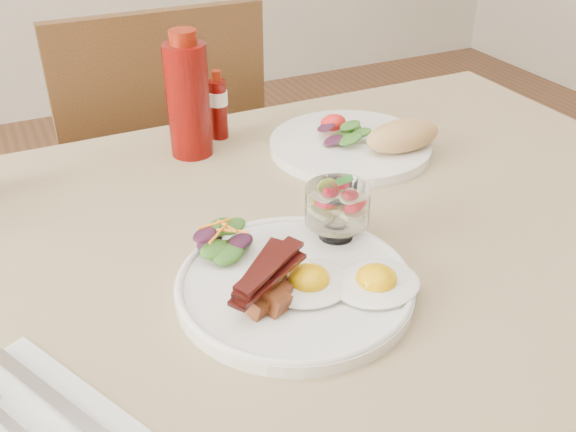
# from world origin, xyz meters

# --- Properties ---
(table) EXTENTS (1.33, 0.88, 0.75)m
(table) POSITION_xyz_m (0.00, 0.00, 0.66)
(table) COLOR brown
(table) RESTS_ON ground
(chair_far) EXTENTS (0.42, 0.42, 0.93)m
(chair_far) POSITION_xyz_m (0.00, 0.66, 0.52)
(chair_far) COLOR brown
(chair_far) RESTS_ON ground
(main_plate) EXTENTS (0.28, 0.28, 0.02)m
(main_plate) POSITION_xyz_m (-0.03, -0.10, 0.76)
(main_plate) COLOR white
(main_plate) RESTS_ON table
(fried_eggs) EXTENTS (0.19, 0.14, 0.03)m
(fried_eggs) POSITION_xyz_m (0.01, -0.13, 0.78)
(fried_eggs) COLOR white
(fried_eggs) RESTS_ON main_plate
(bacon_potato_pile) EXTENTS (0.11, 0.09, 0.05)m
(bacon_potato_pile) POSITION_xyz_m (-0.07, -0.12, 0.79)
(bacon_potato_pile) COLOR brown
(bacon_potato_pile) RESTS_ON main_plate
(side_salad) EXTENTS (0.08, 0.08, 0.04)m
(side_salad) POSITION_xyz_m (-0.08, -0.01, 0.79)
(side_salad) COLOR #194913
(side_salad) RESTS_ON main_plate
(fruit_cup) EXTENTS (0.08, 0.08, 0.08)m
(fruit_cup) POSITION_xyz_m (0.06, -0.04, 0.81)
(fruit_cup) COLOR white
(fruit_cup) RESTS_ON main_plate
(second_plate) EXTENTS (0.27, 0.27, 0.07)m
(second_plate) POSITION_xyz_m (0.24, 0.19, 0.77)
(second_plate) COLOR white
(second_plate) RESTS_ON table
(ketchup_bottle) EXTENTS (0.07, 0.07, 0.21)m
(ketchup_bottle) POSITION_xyz_m (-0.02, 0.31, 0.85)
(ketchup_bottle) COLOR #610805
(ketchup_bottle) RESTS_ON table
(hot_sauce_bottle) EXTENTS (0.04, 0.04, 0.12)m
(hot_sauce_bottle) POSITION_xyz_m (0.04, 0.35, 0.81)
(hot_sauce_bottle) COLOR #610805
(hot_sauce_bottle) RESTS_ON table
(napkin_cutlery) EXTENTS (0.19, 0.23, 0.01)m
(napkin_cutlery) POSITION_xyz_m (-0.33, -0.16, 0.75)
(napkin_cutlery) COLOR white
(napkin_cutlery) RESTS_ON table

